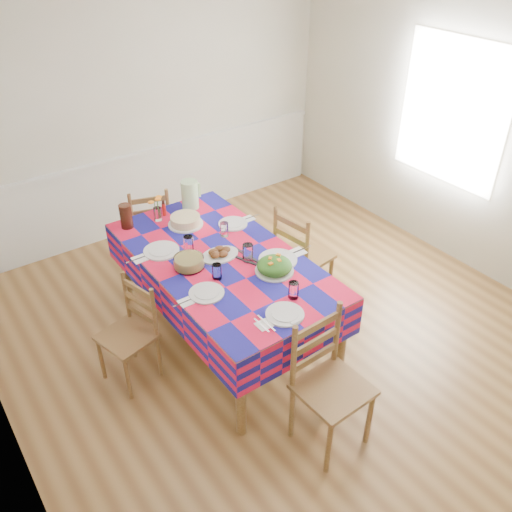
{
  "coord_description": "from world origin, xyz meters",
  "views": [
    {
      "loc": [
        -2.3,
        -2.76,
        3.27
      ],
      "look_at": [
        -0.17,
        0.21,
        0.81
      ],
      "focal_mm": 38.0,
      "sensor_mm": 36.0,
      "label": 1
    }
  ],
  "objects_px": {
    "chair_left": "(131,334)",
    "chair_right": "(300,257)",
    "meat_platter": "(220,253)",
    "green_pitcher": "(190,195)",
    "chair_near": "(328,385)",
    "dining_table": "(222,267)",
    "tea_pitcher": "(126,216)",
    "chair_far": "(151,228)"
  },
  "relations": [
    {
      "from": "dining_table",
      "to": "chair_right",
      "type": "height_order",
      "value": "chair_right"
    },
    {
      "from": "chair_near",
      "to": "chair_left",
      "type": "bearing_deg",
      "value": 120.18
    },
    {
      "from": "green_pitcher",
      "to": "chair_right",
      "type": "xyz_separation_m",
      "value": [
        0.62,
        -0.89,
        -0.46
      ]
    },
    {
      "from": "chair_left",
      "to": "chair_right",
      "type": "height_order",
      "value": "chair_right"
    },
    {
      "from": "dining_table",
      "to": "chair_far",
      "type": "relative_size",
      "value": 2.27
    },
    {
      "from": "meat_platter",
      "to": "green_pitcher",
      "type": "xyz_separation_m",
      "value": [
        0.22,
        0.85,
        0.11
      ]
    },
    {
      "from": "chair_near",
      "to": "chair_left",
      "type": "relative_size",
      "value": 1.18
    },
    {
      "from": "chair_right",
      "to": "chair_far",
      "type": "bearing_deg",
      "value": 24.28
    },
    {
      "from": "tea_pitcher",
      "to": "chair_left",
      "type": "xyz_separation_m",
      "value": [
        -0.43,
        -0.88,
        -0.49
      ]
    },
    {
      "from": "chair_near",
      "to": "green_pitcher",
      "type": "bearing_deg",
      "value": 82.13
    },
    {
      "from": "meat_platter",
      "to": "chair_left",
      "type": "xyz_separation_m",
      "value": [
        -0.85,
        -0.02,
        -0.41
      ]
    },
    {
      "from": "tea_pitcher",
      "to": "green_pitcher",
      "type": "bearing_deg",
      "value": -1.13
    },
    {
      "from": "chair_left",
      "to": "chair_right",
      "type": "relative_size",
      "value": 0.87
    },
    {
      "from": "tea_pitcher",
      "to": "chair_right",
      "type": "relative_size",
      "value": 0.22
    },
    {
      "from": "dining_table",
      "to": "meat_platter",
      "type": "relative_size",
      "value": 6.49
    },
    {
      "from": "meat_platter",
      "to": "chair_right",
      "type": "xyz_separation_m",
      "value": [
        0.84,
        -0.04,
        -0.35
      ]
    },
    {
      "from": "chair_near",
      "to": "chair_far",
      "type": "height_order",
      "value": "chair_near"
    },
    {
      "from": "meat_platter",
      "to": "tea_pitcher",
      "type": "relative_size",
      "value": 1.49
    },
    {
      "from": "green_pitcher",
      "to": "chair_near",
      "type": "relative_size",
      "value": 0.26
    },
    {
      "from": "chair_far",
      "to": "green_pitcher",
      "type": "bearing_deg",
      "value": 135.53
    },
    {
      "from": "dining_table",
      "to": "chair_near",
      "type": "height_order",
      "value": "chair_near"
    },
    {
      "from": "chair_near",
      "to": "chair_right",
      "type": "bearing_deg",
      "value": 55.28
    },
    {
      "from": "tea_pitcher",
      "to": "chair_near",
      "type": "bearing_deg",
      "value": -79.44
    },
    {
      "from": "chair_left",
      "to": "chair_far",
      "type": "bearing_deg",
      "value": 133.48
    },
    {
      "from": "meat_platter",
      "to": "chair_far",
      "type": "distance_m",
      "value": 1.35
    },
    {
      "from": "meat_platter",
      "to": "chair_left",
      "type": "distance_m",
      "value": 0.94
    },
    {
      "from": "dining_table",
      "to": "meat_platter",
      "type": "bearing_deg",
      "value": 89.53
    },
    {
      "from": "chair_near",
      "to": "chair_left",
      "type": "xyz_separation_m",
      "value": [
        -0.84,
        1.33,
        -0.08
      ]
    },
    {
      "from": "dining_table",
      "to": "chair_far",
      "type": "distance_m",
      "value": 1.36
    },
    {
      "from": "chair_left",
      "to": "tea_pitcher",
      "type": "bearing_deg",
      "value": 139.66
    },
    {
      "from": "tea_pitcher",
      "to": "chair_left",
      "type": "height_order",
      "value": "tea_pitcher"
    },
    {
      "from": "tea_pitcher",
      "to": "chair_right",
      "type": "bearing_deg",
      "value": -35.64
    },
    {
      "from": "dining_table",
      "to": "chair_left",
      "type": "height_order",
      "value": "chair_left"
    },
    {
      "from": "meat_platter",
      "to": "green_pitcher",
      "type": "bearing_deg",
      "value": 75.56
    },
    {
      "from": "dining_table",
      "to": "chair_far",
      "type": "xyz_separation_m",
      "value": [
        -0.01,
        1.33,
        -0.27
      ]
    },
    {
      "from": "green_pitcher",
      "to": "tea_pitcher",
      "type": "relative_size",
      "value": 1.23
    },
    {
      "from": "tea_pitcher",
      "to": "chair_near",
      "type": "xyz_separation_m",
      "value": [
        0.41,
        -2.21,
        -0.42
      ]
    },
    {
      "from": "chair_near",
      "to": "chair_left",
      "type": "distance_m",
      "value": 1.58
    },
    {
      "from": "dining_table",
      "to": "meat_platter",
      "type": "height_order",
      "value": "meat_platter"
    },
    {
      "from": "meat_platter",
      "to": "chair_right",
      "type": "distance_m",
      "value": 0.91
    },
    {
      "from": "chair_near",
      "to": "chair_right",
      "type": "xyz_separation_m",
      "value": [
        0.84,
        1.32,
        -0.01
      ]
    },
    {
      "from": "chair_far",
      "to": "chair_right",
      "type": "xyz_separation_m",
      "value": [
        0.85,
        -1.34,
        0.04
      ]
    }
  ]
}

